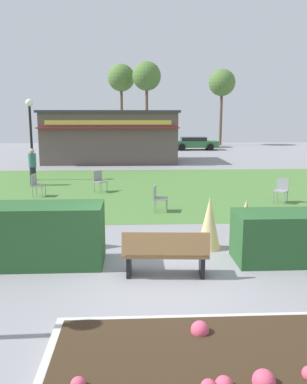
# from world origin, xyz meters

# --- Properties ---
(ground_plane) EXTENTS (80.00, 80.00, 0.00)m
(ground_plane) POSITION_xyz_m (0.00, 0.00, 0.00)
(ground_plane) COLOR gray
(lawn_patch) EXTENTS (36.00, 12.00, 0.01)m
(lawn_patch) POSITION_xyz_m (0.00, 10.03, 0.00)
(lawn_patch) COLOR #4C7A38
(lawn_patch) RESTS_ON ground_plane
(flower_bed) EXTENTS (4.31, 2.42, 0.32)m
(flower_bed) POSITION_xyz_m (0.54, -2.88, 0.09)
(flower_bed) COLOR beige
(flower_bed) RESTS_ON ground_plane
(park_bench) EXTENTS (1.73, 0.63, 0.95)m
(park_bench) POSITION_xyz_m (0.16, 0.17, 0.48)
(park_bench) COLOR olive
(park_bench) RESTS_ON ground_plane
(hedge_left) EXTENTS (2.48, 1.10, 1.31)m
(hedge_left) POSITION_xyz_m (-2.36, 0.97, 0.66)
(hedge_left) COLOR #28562B
(hedge_left) RESTS_ON ground_plane
(hedge_right) EXTENTS (2.78, 1.10, 1.10)m
(hedge_right) POSITION_xyz_m (3.14, 0.89, 0.55)
(hedge_right) COLOR #28562B
(hedge_right) RESTS_ON ground_plane
(ornamental_grass_behind_left) EXTENTS (0.55, 0.55, 1.28)m
(ornamental_grass_behind_left) POSITION_xyz_m (1.34, 1.81, 0.64)
(ornamental_grass_behind_left) COLOR #D1BC7F
(ornamental_grass_behind_left) RESTS_ON ground_plane
(ornamental_grass_behind_right) EXTENTS (0.74, 0.74, 1.24)m
(ornamental_grass_behind_right) POSITION_xyz_m (2.15, 1.60, 0.62)
(ornamental_grass_behind_right) COLOR #D1BC7F
(ornamental_grass_behind_right) RESTS_ON ground_plane
(ornamental_grass_behind_center) EXTENTS (0.72, 0.72, 0.93)m
(ornamental_grass_behind_center) POSITION_xyz_m (-1.63, 2.04, 0.47)
(ornamental_grass_behind_center) COLOR #D1BC7F
(ornamental_grass_behind_center) RESTS_ON ground_plane
(lamppost_far) EXTENTS (0.36, 0.36, 3.94)m
(lamppost_far) POSITION_xyz_m (-5.45, 12.55, 2.50)
(lamppost_far) COLOR black
(lamppost_far) RESTS_ON ground_plane
(trash_bin) EXTENTS (0.52, 0.52, 0.90)m
(trash_bin) POSITION_xyz_m (2.62, 0.68, 0.45)
(trash_bin) COLOR #2D4233
(trash_bin) RESTS_ON ground_plane
(food_kiosk) EXTENTS (9.13, 5.20, 3.49)m
(food_kiosk) POSITION_xyz_m (-2.03, 20.55, 1.76)
(food_kiosk) COLOR #594C47
(food_kiosk) RESTS_ON ground_plane
(cafe_chair_west) EXTENTS (0.62, 0.62, 0.89)m
(cafe_chair_west) POSITION_xyz_m (4.95, 6.80, 0.53)
(cafe_chair_west) COLOR gray
(cafe_chair_west) RESTS_ON ground_plane
(cafe_chair_east) EXTENTS (0.50, 0.50, 0.89)m
(cafe_chair_east) POSITION_xyz_m (-4.30, 8.39, 0.53)
(cafe_chair_east) COLOR gray
(cafe_chair_east) RESTS_ON ground_plane
(cafe_chair_center) EXTENTS (0.62, 0.62, 0.89)m
(cafe_chair_center) POSITION_xyz_m (-1.91, 9.25, 0.53)
(cafe_chair_center) COLOR gray
(cafe_chair_center) RESTS_ON ground_plane
(cafe_chair_north) EXTENTS (0.51, 0.51, 0.89)m
(cafe_chair_north) POSITION_xyz_m (0.35, 5.63, 0.53)
(cafe_chair_north) COLOR gray
(cafe_chair_north) RESTS_ON ground_plane
(person_strolling) EXTENTS (0.34, 0.34, 1.69)m
(person_strolling) POSITION_xyz_m (-5.07, 11.00, 0.86)
(person_strolling) COLOR #23232D
(person_strolling) RESTS_ON ground_plane
(parked_car_west_slot) EXTENTS (4.35, 2.35, 1.20)m
(parked_car_west_slot) POSITION_xyz_m (-4.47, 29.85, 0.64)
(parked_car_west_slot) COLOR maroon
(parked_car_west_slot) RESTS_ON ground_plane
(parked_car_center_slot) EXTENTS (4.34, 2.34, 1.20)m
(parked_car_center_slot) POSITION_xyz_m (0.41, 29.84, 0.64)
(parked_car_center_slot) COLOR silver
(parked_car_center_slot) RESTS_ON ground_plane
(parked_car_east_slot) EXTENTS (4.24, 2.14, 1.20)m
(parked_car_east_slot) POSITION_xyz_m (5.21, 29.85, 0.64)
(parked_car_east_slot) COLOR #2D6638
(parked_car_east_slot) RESTS_ON ground_plane
(tree_left_bg) EXTENTS (2.80, 2.80, 8.34)m
(tree_left_bg) POSITION_xyz_m (0.85, 32.95, 6.86)
(tree_left_bg) COLOR brown
(tree_left_bg) RESTS_ON ground_plane
(tree_right_bg) EXTENTS (2.80, 2.80, 7.98)m
(tree_right_bg) POSITION_xyz_m (8.90, 35.76, 6.51)
(tree_right_bg) COLOR brown
(tree_right_bg) RESTS_ON ground_plane
(tree_center_bg) EXTENTS (2.80, 2.80, 8.42)m
(tree_center_bg) POSITION_xyz_m (-1.71, 35.62, 6.94)
(tree_center_bg) COLOR brown
(tree_center_bg) RESTS_ON ground_plane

